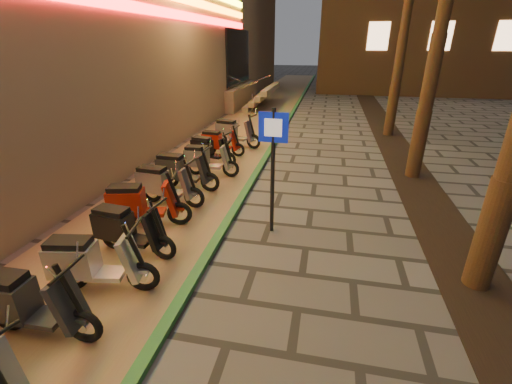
% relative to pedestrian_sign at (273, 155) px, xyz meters
% --- Properties ---
extents(ground, '(120.00, 120.00, 0.00)m').
position_rel_pedestrian_sign_xyz_m(ground, '(-0.08, -3.03, -1.64)').
color(ground, '#474442').
rests_on(ground, ground).
extents(parking_strip, '(3.40, 60.00, 0.01)m').
position_rel_pedestrian_sign_xyz_m(parking_strip, '(-2.68, 6.97, -1.63)').
color(parking_strip, '#8C7251').
rests_on(parking_strip, ground).
extents(green_curb, '(0.18, 60.00, 0.10)m').
position_rel_pedestrian_sign_xyz_m(green_curb, '(-0.98, 6.97, -1.59)').
color(green_curb, '#286B30').
rests_on(green_curb, ground).
extents(planting_strip, '(1.20, 40.00, 0.02)m').
position_rel_pedestrian_sign_xyz_m(planting_strip, '(3.52, 1.97, -1.63)').
color(planting_strip, black).
rests_on(planting_strip, ground).
extents(pedestrian_sign, '(0.56, 0.10, 2.53)m').
position_rel_pedestrian_sign_xyz_m(pedestrian_sign, '(0.00, 0.00, 0.00)').
color(pedestrian_sign, black).
rests_on(pedestrian_sign, ground).
extents(scooter_3, '(1.69, 0.59, 1.20)m').
position_rel_pedestrian_sign_xyz_m(scooter_3, '(-2.69, -3.37, -1.12)').
color(scooter_3, black).
rests_on(scooter_3, ground).
extents(scooter_4, '(1.69, 0.73, 1.18)m').
position_rel_pedestrian_sign_xyz_m(scooter_4, '(-2.43, -2.40, -1.12)').
color(scooter_4, black).
rests_on(scooter_4, ground).
extents(scooter_5, '(1.62, 0.61, 1.14)m').
position_rel_pedestrian_sign_xyz_m(scooter_5, '(-2.48, -1.33, -1.14)').
color(scooter_5, black).
rests_on(scooter_5, ground).
extents(scooter_6, '(1.70, 0.83, 1.20)m').
position_rel_pedestrian_sign_xyz_m(scooter_6, '(-2.74, -0.35, -1.11)').
color(scooter_6, black).
rests_on(scooter_6, ground).
extents(scooter_7, '(1.69, 0.60, 1.19)m').
position_rel_pedestrian_sign_xyz_m(scooter_7, '(-2.76, 0.76, -1.12)').
color(scooter_7, black).
rests_on(scooter_7, ground).
extents(scooter_8, '(1.71, 0.60, 1.21)m').
position_rel_pedestrian_sign_xyz_m(scooter_8, '(-2.72, 1.73, -1.11)').
color(scooter_8, black).
rests_on(scooter_8, ground).
extents(scooter_9, '(1.60, 0.56, 1.13)m').
position_rel_pedestrian_sign_xyz_m(scooter_9, '(-2.43, 2.81, -1.14)').
color(scooter_9, black).
rests_on(scooter_9, ground).
extents(scooter_10, '(1.56, 0.75, 1.10)m').
position_rel_pedestrian_sign_xyz_m(scooter_10, '(-2.68, 3.85, -1.16)').
color(scooter_10, black).
rests_on(scooter_10, ground).
extents(scooter_11, '(1.51, 0.53, 1.07)m').
position_rel_pedestrian_sign_xyz_m(scooter_11, '(-2.67, 4.80, -1.17)').
color(scooter_11, black).
rests_on(scooter_11, ground).
extents(scooter_12, '(1.78, 0.82, 1.25)m').
position_rel_pedestrian_sign_xyz_m(scooter_12, '(-2.46, 5.97, -1.09)').
color(scooter_12, black).
rests_on(scooter_12, ground).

